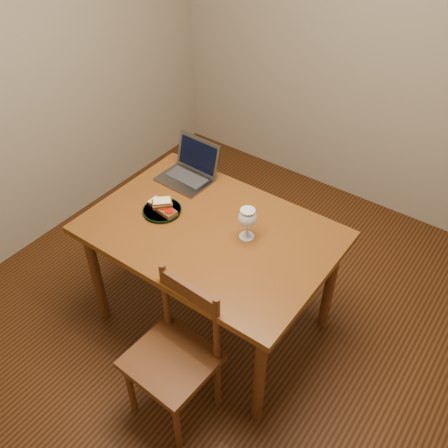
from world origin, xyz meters
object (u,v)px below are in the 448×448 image
Objects in this scene: milk_glass at (247,224)px; laptop at (191,168)px; chair at (174,351)px; plate at (162,211)px; table at (211,241)px.

laptop is at bearing 156.44° from milk_glass.
chair is 1.10m from laptop.
milk_glass reaches higher than plate.
milk_glass is at bearing 93.64° from chair.
chair reaches higher than plate.
plate is at bearing -172.46° from table.
table is at bearing 112.11° from chair.
milk_glass reaches higher than chair.
plate is 0.51m from milk_glass.
table is 0.32m from plate.
laptop reaches higher than table.
chair is 2.00× the size of plate.
milk_glass is at bearing 12.11° from plate.
plate is (-0.30, -0.04, 0.09)m from table.
laptop is (-0.57, 0.25, -0.03)m from milk_glass.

